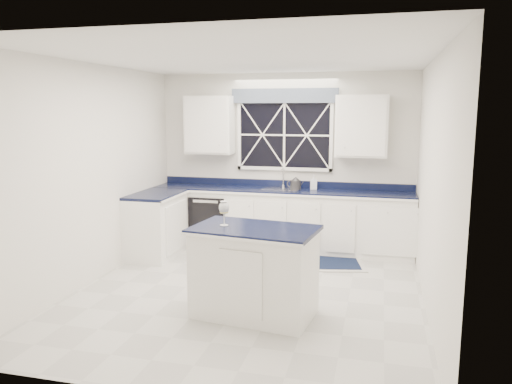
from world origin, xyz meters
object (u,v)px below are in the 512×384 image
(dishwasher, at_px, (213,219))
(kettle, at_px, (295,183))
(wine_glass, at_px, (224,209))
(soap_bottle, at_px, (314,182))
(island, at_px, (254,271))
(faucet, at_px, (283,177))

(dishwasher, xyz_separation_m, kettle, (1.32, 0.06, 0.62))
(wine_glass, bearing_deg, soap_bottle, 77.78)
(island, distance_m, kettle, 2.67)
(faucet, bearing_deg, dishwasher, -169.98)
(soap_bottle, bearing_deg, island, -95.42)
(wine_glass, distance_m, soap_bottle, 2.73)
(island, height_order, soap_bottle, soap_bottle)
(island, relative_size, wine_glass, 5.22)
(dishwasher, xyz_separation_m, faucet, (1.10, 0.19, 0.69))
(dishwasher, distance_m, faucet, 1.31)
(kettle, height_order, wine_glass, wine_glass)
(soap_bottle, bearing_deg, faucet, 171.74)
(faucet, relative_size, wine_glass, 1.16)
(island, xyz_separation_m, soap_bottle, (0.25, 2.67, 0.57))
(faucet, distance_m, island, 2.82)
(dishwasher, relative_size, faucet, 2.72)
(dishwasher, height_order, soap_bottle, soap_bottle)
(dishwasher, height_order, faucet, faucet)
(kettle, distance_m, wine_glass, 2.63)
(island, distance_m, wine_glass, 0.73)
(dishwasher, relative_size, kettle, 3.03)
(dishwasher, xyz_separation_m, island, (1.33, -2.55, 0.06))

